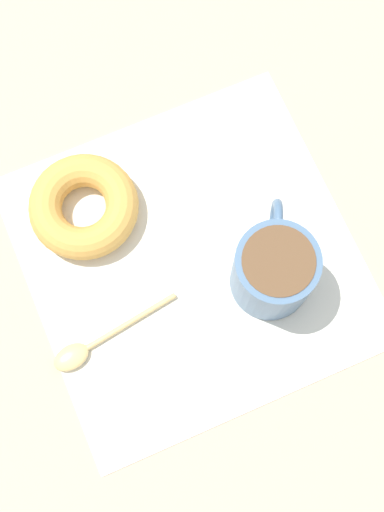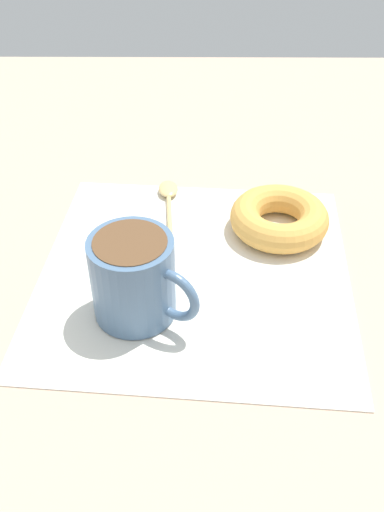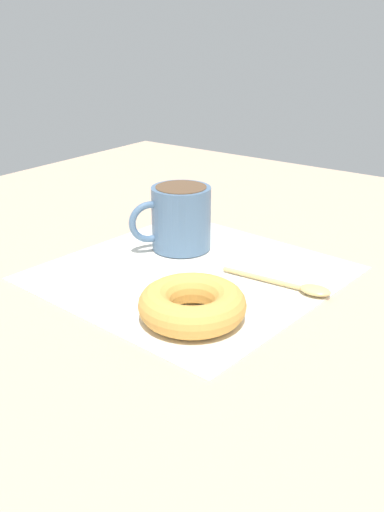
{
  "view_description": "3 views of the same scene",
  "coord_description": "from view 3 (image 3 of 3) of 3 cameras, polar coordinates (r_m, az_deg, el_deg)",
  "views": [
    {
      "loc": [
        -7.24,
        -15.98,
        70.03
      ],
      "look_at": [
        1.07,
        -0.24,
        2.3
      ],
      "focal_mm": 50.0,
      "sensor_mm": 36.0,
      "label": 1
    },
    {
      "loc": [
        46.06,
        0.07,
        39.85
      ],
      "look_at": [
        1.07,
        -0.24,
        2.3
      ],
      "focal_mm": 40.0,
      "sensor_mm": 36.0,
      "label": 2
    },
    {
      "loc": [
        -36.86,
        51.28,
        28.88
      ],
      "look_at": [
        1.07,
        -0.24,
        2.3
      ],
      "focal_mm": 40.0,
      "sensor_mm": 36.0,
      "label": 3
    }
  ],
  "objects": [
    {
      "name": "spoon",
      "position": [
        0.66,
        10.66,
        -3.03
      ],
      "size": [
        13.65,
        2.63,
        0.9
      ],
      "color": "#D8B772",
      "rests_on": "napkin"
    },
    {
      "name": "donut",
      "position": [
        0.58,
        0.03,
        -4.85
      ],
      "size": [
        11.15,
        11.15,
        3.35
      ],
      "primitive_type": "torus",
      "color": "gold",
      "rests_on": "napkin"
    },
    {
      "name": "napkin",
      "position": [
        0.7,
        0.0,
        -1.62
      ],
      "size": [
        34.6,
        34.6,
        0.3
      ],
      "primitive_type": "cube",
      "rotation": [
        0.0,
        0.0,
        -0.08
      ],
      "color": "white",
      "rests_on": "ground_plane"
    },
    {
      "name": "coffee_cup",
      "position": [
        0.76,
        -1.24,
        3.94
      ],
      "size": [
        8.13,
        10.32,
        8.51
      ],
      "color": "slate",
      "rests_on": "napkin"
    },
    {
      "name": "ground_plane",
      "position": [
        0.7,
        0.59,
        -2.76
      ],
      "size": [
        120.0,
        120.0,
        2.0
      ],
      "primitive_type": "cube",
      "color": "tan"
    }
  ]
}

